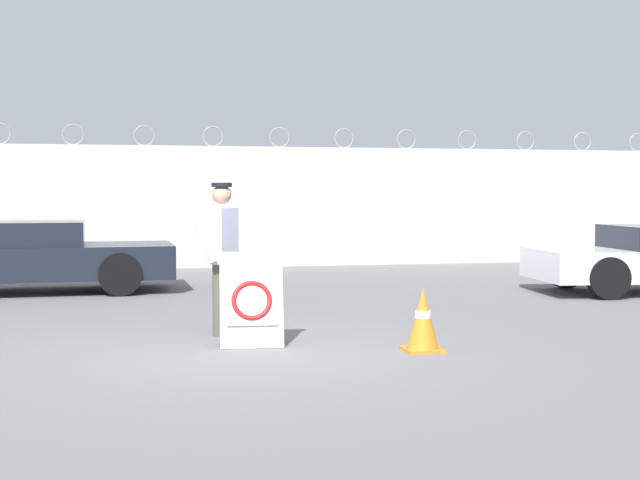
# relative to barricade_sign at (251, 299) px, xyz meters

# --- Properties ---
(ground_plane) EXTENTS (90.00, 90.00, 0.00)m
(ground_plane) POSITION_rel_barricade_sign_xyz_m (-0.13, -0.63, -0.51)
(ground_plane) COLOR slate
(perimeter_wall) EXTENTS (36.00, 0.30, 3.20)m
(perimeter_wall) POSITION_rel_barricade_sign_xyz_m (-0.13, 10.52, 0.87)
(perimeter_wall) COLOR silver
(perimeter_wall) RESTS_ON ground_plane
(barricade_sign) EXTENTS (0.75, 0.73, 1.04)m
(barricade_sign) POSITION_rel_barricade_sign_xyz_m (0.00, 0.00, 0.00)
(barricade_sign) COLOR white
(barricade_sign) RESTS_ON ground_plane
(security_guard) EXTENTS (0.62, 0.58, 1.81)m
(security_guard) POSITION_rel_barricade_sign_xyz_m (-0.24, 0.76, 0.50)
(security_guard) COLOR #514C42
(security_guard) RESTS_ON ground_plane
(traffic_cone_near) EXTENTS (0.40, 0.40, 0.68)m
(traffic_cone_near) POSITION_rel_barricade_sign_xyz_m (1.74, -0.80, -0.18)
(traffic_cone_near) COLOR orange
(traffic_cone_near) RESTS_ON ground_plane
(parked_car_front_coupe) EXTENTS (4.84, 2.10, 1.21)m
(parked_car_front_coupe) POSITION_rel_barricade_sign_xyz_m (-3.00, 5.98, 0.11)
(parked_car_front_coupe) COLOR black
(parked_car_front_coupe) RESTS_ON ground_plane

